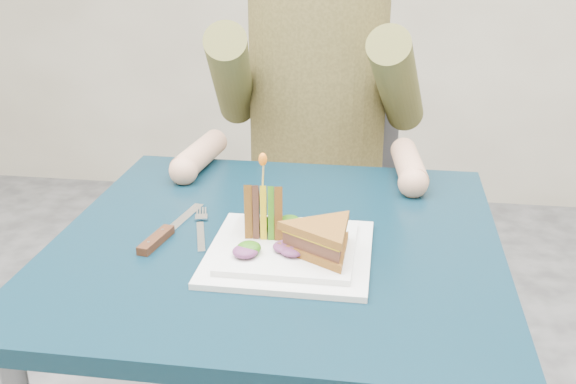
% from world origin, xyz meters
% --- Properties ---
extents(table, '(0.75, 0.75, 0.73)m').
position_xyz_m(table, '(0.00, 0.00, 0.65)').
color(table, black).
rests_on(table, ground).
extents(chair, '(0.42, 0.40, 0.93)m').
position_xyz_m(chair, '(0.00, 0.71, 0.54)').
color(chair, '#47474C').
rests_on(chair, ground).
extents(diner, '(0.54, 0.59, 0.74)m').
position_xyz_m(diner, '(-0.00, 0.60, 0.91)').
color(diner, '#4F4724').
rests_on(diner, chair).
extents(plate, '(0.26, 0.26, 0.02)m').
position_xyz_m(plate, '(0.03, -0.07, 0.74)').
color(plate, white).
rests_on(plate, table).
extents(sandwich_flat, '(0.20, 0.20, 0.05)m').
position_xyz_m(sandwich_flat, '(0.09, -0.09, 0.78)').
color(sandwich_flat, brown).
rests_on(sandwich_flat, plate).
extents(sandwich_upright, '(0.09, 0.14, 0.14)m').
position_xyz_m(sandwich_upright, '(-0.02, -0.02, 0.78)').
color(sandwich_upright, brown).
rests_on(sandwich_upright, plate).
extents(fork, '(0.06, 0.18, 0.01)m').
position_xyz_m(fork, '(-0.14, 0.00, 0.73)').
color(fork, silver).
rests_on(fork, table).
extents(knife, '(0.05, 0.22, 0.02)m').
position_xyz_m(knife, '(-0.19, -0.04, 0.74)').
color(knife, silver).
rests_on(knife, table).
extents(toothpick, '(0.01, 0.01, 0.06)m').
position_xyz_m(toothpick, '(-0.02, -0.02, 0.85)').
color(toothpick, tan).
rests_on(toothpick, sandwich_upright).
extents(toothpick_frill, '(0.01, 0.01, 0.02)m').
position_xyz_m(toothpick_frill, '(-0.02, -0.02, 0.88)').
color(toothpick_frill, orange).
rests_on(toothpick_frill, sandwich_upright).
extents(lettuce_spill, '(0.15, 0.13, 0.02)m').
position_xyz_m(lettuce_spill, '(0.04, -0.06, 0.76)').
color(lettuce_spill, '#337A14').
rests_on(lettuce_spill, plate).
extents(onion_ring, '(0.04, 0.04, 0.02)m').
position_xyz_m(onion_ring, '(0.05, -0.06, 0.77)').
color(onion_ring, '#9E4C7A').
rests_on(onion_ring, plate).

